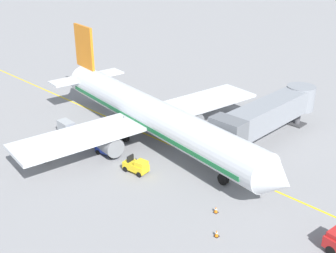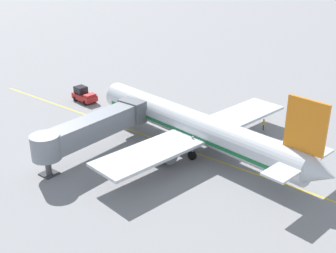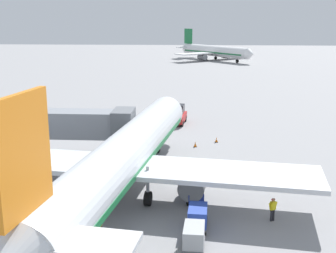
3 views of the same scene
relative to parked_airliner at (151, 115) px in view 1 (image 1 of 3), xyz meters
The scene contains 11 objects.
ground_plane 3.33m from the parked_airliner, 152.12° to the left, with size 400.00×400.00×0.00m, color gray.
gate_lead_in_line 3.32m from the parked_airliner, 152.12° to the left, with size 0.24×80.00×0.01m, color gold.
parked_airliner is the anchor object (origin of this frame).
jet_bridge 12.88m from the parked_airliner, 133.97° to the left, with size 16.77×3.50×4.98m.
baggage_tug_lead 5.97m from the parked_airliner, ahead, with size 1.79×2.71×1.62m.
baggage_tug_trailing 7.45m from the parked_airliner, 35.17° to the left, with size 1.58×2.64×1.62m.
baggage_cart_front 8.39m from the parked_airliner, 44.42° to the right, with size 1.41×2.93×1.58m.
baggage_cart_second_in_train 10.32m from the parked_airliner, 56.56° to the right, with size 1.41×2.93×1.58m.
ground_crew_wing_walker 11.91m from the parked_airliner, 20.26° to the right, with size 0.68×0.41×1.69m.
safety_cone_nose_left 15.07m from the parked_airliner, 68.02° to the left, with size 0.36×0.36×0.59m.
safety_cone_nose_right 17.84m from the parked_airliner, 63.21° to the left, with size 0.36×0.36×0.59m.
Camera 1 is at (30.40, 31.36, 21.18)m, focal length 46.01 mm.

